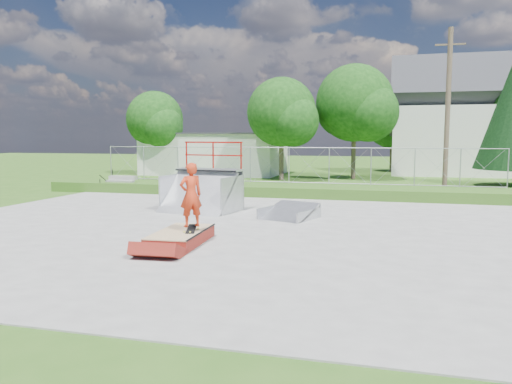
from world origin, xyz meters
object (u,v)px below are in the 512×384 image
grind_box (181,238)px  quarter_pipe (200,177)px  skater (191,198)px  flat_bank_ramp (289,212)px

grind_box → quarter_pipe: (-1.61, 5.50, 1.13)m
grind_box → skater: size_ratio=1.47×
quarter_pipe → flat_bank_ramp: quarter_pipe is taller
quarter_pipe → skater: quarter_pipe is taller
grind_box → quarter_pipe: 5.84m
grind_box → flat_bank_ramp: size_ratio=1.44×
skater → quarter_pipe: bearing=-114.5°
flat_bank_ramp → skater: skater is taller
grind_box → flat_bank_ramp: bearing=64.0°
flat_bank_ramp → quarter_pipe: bearing=-174.0°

